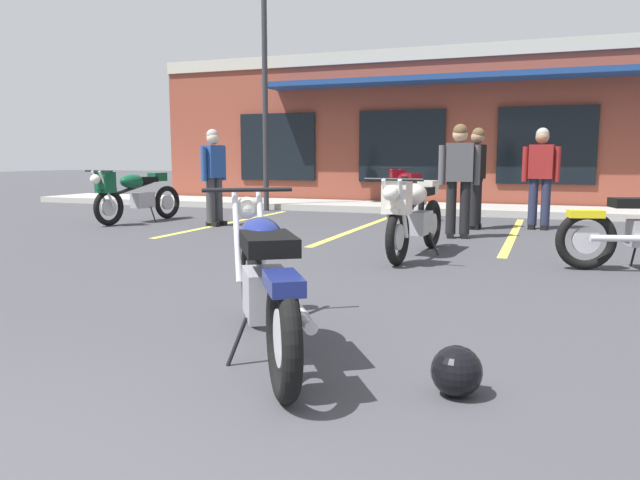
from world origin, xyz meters
The scene contains 14 objects.
ground_plane centered at (0.00, 4.03, 0.00)m, with size 80.00×80.00×0.00m, color #3D3D42.
sidewalk_kerb centered at (0.00, 12.52, 0.07)m, with size 22.00×1.80×0.14m, color #A8A59E.
brick_storefront_building centered at (0.00, 16.38, 1.87)m, with size 16.20×6.75×3.72m.
painted_stall_lines centered at (0.00, 8.92, 0.00)m, with size 7.58×4.80×0.01m.
motorcycle_foreground_classic centered at (0.14, 2.34, 0.46)m, with size 1.39×1.84×0.98m.
motorcycle_red_sportbike centered at (-5.38, 8.29, 0.53)m, with size 0.74×2.10×0.98m.
motorcycle_silver_naked centered at (-0.91, 10.84, 0.53)m, with size 1.25×1.93×0.98m.
motorcycle_blue_standard centered at (0.24, 6.23, 0.53)m, with size 0.67×2.11×0.98m.
person_in_black_shirt centered at (0.59, 9.45, 0.95)m, with size 0.31×0.61×1.68m.
person_in_shorts_foreground centered at (0.48, 8.17, 0.95)m, with size 0.61×0.33×1.68m.
person_by_back_row centered at (-3.74, 8.35, 0.95)m, with size 0.33×0.61×1.68m.
person_near_building centered at (1.59, 9.82, 0.95)m, with size 0.61×0.30×1.68m.
helmet_on_pavement centered at (1.34, 2.07, 0.13)m, with size 0.26×0.26×0.26m.
parking_lot_lamp_post centered at (-4.22, 11.32, 3.45)m, with size 0.24×0.76×5.40m.
Camera 1 is at (1.74, -0.92, 1.20)m, focal length 34.11 mm.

